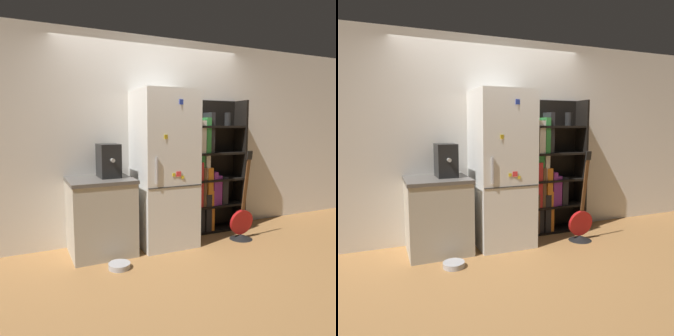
# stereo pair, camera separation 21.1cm
# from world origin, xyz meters

# --- Properties ---
(ground_plane) EXTENTS (16.00, 16.00, 0.00)m
(ground_plane) POSITION_xyz_m (0.00, 0.00, 0.00)
(ground_plane) COLOR #A87542
(wall_back) EXTENTS (8.00, 0.05, 2.60)m
(wall_back) POSITION_xyz_m (0.00, 0.47, 1.30)
(wall_back) COLOR white
(wall_back) RESTS_ON ground_plane
(refrigerator) EXTENTS (0.68, 0.69, 1.90)m
(refrigerator) POSITION_xyz_m (-0.00, 0.12, 0.95)
(refrigerator) COLOR white
(refrigerator) RESTS_ON ground_plane
(bookshelf) EXTENTS (0.85, 0.31, 1.83)m
(bookshelf) POSITION_xyz_m (0.76, 0.32, 0.81)
(bookshelf) COLOR black
(bookshelf) RESTS_ON ground_plane
(kitchen_counter) EXTENTS (0.73, 0.66, 0.88)m
(kitchen_counter) POSITION_xyz_m (-0.79, 0.13, 0.44)
(kitchen_counter) COLOR #BCB7A8
(kitchen_counter) RESTS_ON ground_plane
(espresso_machine) EXTENTS (0.23, 0.38, 0.39)m
(espresso_machine) POSITION_xyz_m (-0.68, 0.18, 1.07)
(espresso_machine) COLOR black
(espresso_machine) RESTS_ON kitchen_counter
(guitar) EXTENTS (0.33, 0.30, 1.17)m
(guitar) POSITION_xyz_m (0.98, -0.18, 0.17)
(guitar) COLOR black
(guitar) RESTS_ON ground_plane
(pet_bowl) EXTENTS (0.23, 0.23, 0.06)m
(pet_bowl) POSITION_xyz_m (-0.73, -0.38, 0.03)
(pet_bowl) COLOR #B7B7BC
(pet_bowl) RESTS_ON ground_plane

